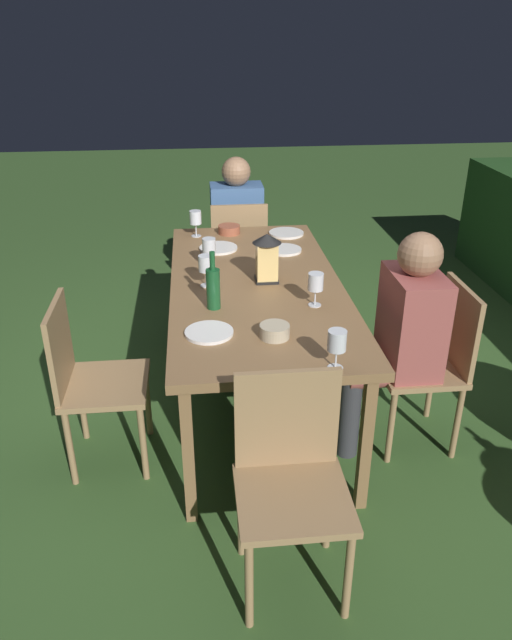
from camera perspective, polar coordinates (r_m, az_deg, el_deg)
The scene contains 21 objects.
ground_plane at distance 3.59m, azimuth 0.00°, elevation -7.55°, with size 16.00×16.00×0.00m, color #385B28.
dining_table at distance 3.25m, azimuth 0.00°, elevation 2.73°, with size 1.97×0.91×0.75m.
chair_head_far at distance 2.32m, azimuth 3.30°, elevation -14.49°, with size 0.40×0.42×0.87m.
chair_side_left_b at distance 2.99m, azimuth -15.53°, elevation -5.21°, with size 0.42×0.40×0.87m.
chair_side_right_b at distance 3.16m, azimuth 16.38°, elevation -3.49°, with size 0.42×0.40×0.87m.
person_in_rust at distance 3.02m, azimuth 13.30°, elevation -1.24°, with size 0.38×0.47×1.15m.
chair_head_near at distance 4.47m, azimuth -1.67°, elevation 6.52°, with size 0.40×0.42×0.87m.
person_in_blue at distance 4.61m, azimuth -1.89°, elevation 9.12°, with size 0.48×0.38×1.15m.
lantern_centerpiece at distance 3.20m, azimuth 1.03°, elevation 6.19°, with size 0.15×0.15×0.27m.
green_bottle_on_table at distance 2.90m, azimuth -4.09°, elevation 3.11°, with size 0.07×0.07×0.29m.
wine_glass_a at distance 3.41m, azimuth -4.48°, elevation 6.90°, with size 0.08×0.08×0.17m.
wine_glass_b at distance 3.94m, azimuth -5.77°, elevation 9.55°, with size 0.08×0.08×0.17m.
wine_glass_c at distance 2.39m, azimuth 7.69°, elevation -2.14°, with size 0.08×0.08×0.17m.
wine_glass_d at distance 2.93m, azimuth 5.69°, elevation 3.48°, with size 0.08×0.08×0.17m.
wine_glass_e at distance 3.15m, azimuth -4.81°, elevation 5.23°, with size 0.08×0.08×0.17m.
plate_a at distance 2.69m, azimuth -4.48°, elevation -1.19°, with size 0.22×0.22×0.01m, color white.
plate_b at distance 3.73m, azimuth -3.59°, elevation 6.84°, with size 0.23×0.23×0.01m, color white.
plate_c at distance 4.00m, azimuth 2.90°, elevation 8.24°, with size 0.23×0.23×0.01m, color white.
plate_d at distance 3.69m, azimuth 2.70°, elevation 6.68°, with size 0.21×0.21×0.01m, color white.
bowl_olives at distance 2.65m, azimuth 1.78°, elevation -1.02°, with size 0.13×0.13×0.06m.
bowl_bread at distance 4.01m, azimuth -2.57°, elevation 8.61°, with size 0.14×0.14×0.05m.
Camera 1 is at (2.96, -0.31, 2.00)m, focal length 33.70 mm.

